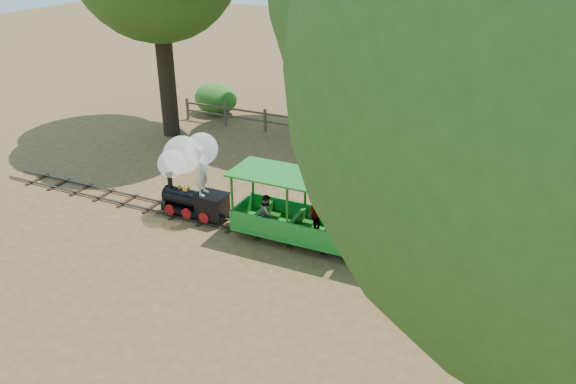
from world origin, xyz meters
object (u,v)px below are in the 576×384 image
at_px(carriage_rear, 438,246).
at_px(fence, 377,135).
at_px(carriage_front, 295,217).
at_px(locomotive, 188,169).

distance_m(carriage_rear, fence, 8.90).
bearing_deg(fence, carriage_rear, -63.55).
relative_size(carriage_front, carriage_rear, 1.00).
bearing_deg(locomotive, fence, 65.95).
bearing_deg(carriage_rear, locomotive, 179.76).
height_order(carriage_front, carriage_rear, same).
bearing_deg(locomotive, carriage_rear, -0.24).
relative_size(locomotive, carriage_rear, 0.75).
bearing_deg(carriage_front, fence, 90.14).
xyz_separation_m(locomotive, fence, (3.54, 7.94, -1.00)).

